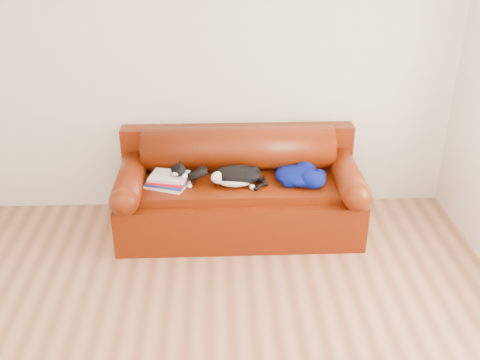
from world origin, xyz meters
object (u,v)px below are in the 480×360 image
object	(u,v)px
sofa_base	(239,206)
cat	(236,176)
blanket	(299,175)
book_stack	(168,180)

from	to	relation	value
sofa_base	cat	bearing A→B (deg)	-106.08
sofa_base	blanket	world-z (taller)	blanket
cat	book_stack	bearing A→B (deg)	172.96
sofa_base	book_stack	xyz separation A→B (m)	(-0.61, -0.09, 0.31)
sofa_base	blanket	size ratio (longest dim) A/B	4.21
sofa_base	book_stack	distance (m)	0.69
book_stack	cat	size ratio (longest dim) A/B	0.67
book_stack	cat	xyz separation A→B (m)	(0.57, -0.02, 0.03)
cat	blanket	xyz separation A→B (m)	(0.54, 0.05, -0.02)
book_stack	blanket	distance (m)	1.12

